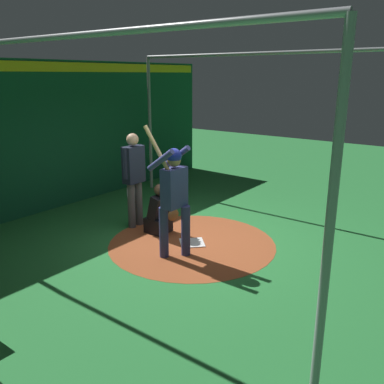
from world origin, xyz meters
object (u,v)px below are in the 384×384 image
at_px(batter, 174,192).
at_px(umpire, 134,175).
at_px(home_plate, 192,243).
at_px(catcher, 160,214).

bearing_deg(batter, umpire, 157.47).
bearing_deg(batter, home_plate, 97.15).
bearing_deg(catcher, batter, -36.47).
relative_size(home_plate, batter, 0.20).
bearing_deg(umpire, batter, -22.53).
relative_size(home_plate, catcher, 0.44).
height_order(batter, umpire, batter).
distance_m(catcher, umpire, 0.91).
bearing_deg(catcher, home_plate, -4.28).
height_order(home_plate, catcher, catcher).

